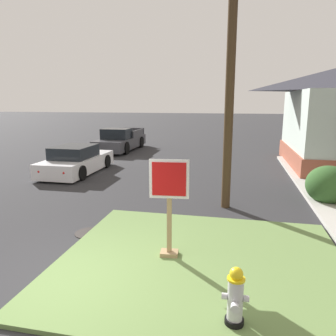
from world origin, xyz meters
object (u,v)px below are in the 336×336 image
at_px(manhole_cover, 89,233).
at_px(utility_pole, 233,8).
at_px(fire_hydrant, 235,298).
at_px(stop_sign, 169,209).
at_px(parked_sedan_white, 77,161).
at_px(pickup_truck_charcoal, 120,141).

height_order(manhole_cover, utility_pole, utility_pole).
distance_m(fire_hydrant, utility_pole, 7.50).
xyz_separation_m(stop_sign, parked_sedan_white, (-5.73, 7.05, -0.53)).
xyz_separation_m(stop_sign, manhole_cover, (-2.19, 0.87, -1.07)).
bearing_deg(stop_sign, pickup_truck_charcoal, 114.02).
distance_m(parked_sedan_white, utility_pole, 9.15).
relative_size(stop_sign, parked_sedan_white, 0.46).
bearing_deg(fire_hydrant, parked_sedan_white, 128.50).
bearing_deg(fire_hydrant, manhole_cover, 142.58).
relative_size(parked_sedan_white, pickup_truck_charcoal, 0.86).
bearing_deg(stop_sign, manhole_cover, 158.41).
distance_m(stop_sign, manhole_cover, 2.59).
distance_m(manhole_cover, pickup_truck_charcoal, 13.52).
relative_size(pickup_truck_charcoal, utility_pole, 0.47).
xyz_separation_m(fire_hydrant, stop_sign, (-1.33, 1.83, 0.58)).
bearing_deg(manhole_cover, utility_pole, 40.35).
xyz_separation_m(manhole_cover, utility_pole, (3.21, 2.72, 5.65)).
bearing_deg(pickup_truck_charcoal, stop_sign, -65.98).
relative_size(fire_hydrant, utility_pole, 0.08).
relative_size(parked_sedan_white, utility_pole, 0.40).
height_order(fire_hydrant, parked_sedan_white, parked_sedan_white).
distance_m(parked_sedan_white, pickup_truck_charcoal, 6.75).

